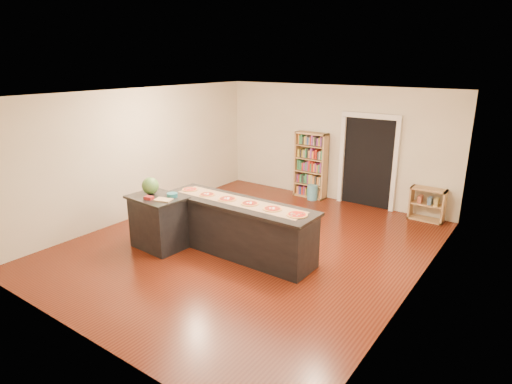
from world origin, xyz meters
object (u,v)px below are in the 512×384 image
Objects in this scene: side_counter at (158,222)px; low_shelf at (427,204)px; bookshelf at (311,165)px; waste_bin at (312,192)px; watermelon at (150,186)px; kitchen_island at (238,228)px.

side_counter is 5.71m from low_shelf.
side_counter is at bearing -100.49° from bookshelf.
watermelon reaches higher than waste_bin.
low_shelf reaches higher than waste_bin.
low_shelf is 5.86m from watermelon.
kitchen_island is at bearing -122.12° from low_shelf.
waste_bin is 4.41m from watermelon.
bookshelf is at bearing 134.31° from waste_bin.
side_counter is 0.68m from watermelon.
kitchen_island is at bearing 29.21° from side_counter.
side_counter is 2.67× the size of waste_bin.
kitchen_island is at bearing -81.42° from bookshelf.
kitchen_island is 4.10× the size of low_shelf.
watermelon is at bearing -132.11° from low_shelf.
bookshelf reaches higher than side_counter.
bookshelf reaches higher than low_shelf.
kitchen_island is 7.86× the size of waste_bin.
bookshelf is 5.32× the size of watermelon.
watermelon is at bearing 170.58° from side_counter.
bookshelf reaches higher than watermelon.
side_counter is 4.45m from bookshelf.
side_counter is 1.39× the size of low_shelf.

